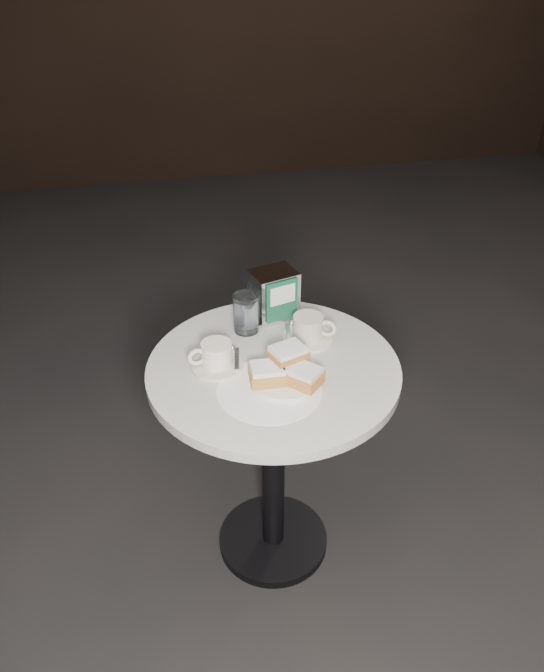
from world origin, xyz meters
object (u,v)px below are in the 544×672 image
Objects in this scene: water_glass_right at (260,303)px; napkin_dispenser at (274,294)px; cafe_table at (273,420)px; beignet_plate at (286,372)px; coffee_cup_right at (308,330)px; water_glass_left at (246,314)px; coffee_cup_left at (216,357)px.

water_glass_right is 0.05m from napkin_dispenser.
beignet_plate is at bearing -77.29° from cafe_table.
water_glass_right reaches higher than coffee_cup_right.
water_glass_right is at bearing 88.11° from cafe_table.
cafe_table is 0.32m from water_glass_left.
beignet_plate reaches higher than coffee_cup_left.
napkin_dispenser is (0.05, 0.01, 0.02)m from water_glass_right.
coffee_cup_right is (0.11, 0.18, 0.00)m from beignet_plate.
coffee_cup_right is at bearing 10.10° from coffee_cup_left.
cafe_table is at bearing -16.05° from coffee_cup_left.
beignet_plate is 1.99× the size of water_glass_left.
water_glass_right is (-0.01, 0.32, 0.02)m from beignet_plate.
cafe_table is 4.88× the size of napkin_dispenser.
coffee_cup_left is at bearing -124.08° from water_glass_left.
napkin_dispenser is at bearing 41.87° from coffee_cup_left.
water_glass_left and water_glass_right have the same top height.
napkin_dispenser reaches higher than coffee_cup_right.
cafe_table is at bearing -77.08° from water_glass_left.
coffee_cup_left is at bearing 148.36° from beignet_plate.
beignet_plate is at bearing -77.14° from water_glass_left.
napkin_dispenser reaches higher than water_glass_left.
water_glass_right reaches higher than cafe_table.
beignet_plate is at bearing -37.37° from coffee_cup_left.
napkin_dispenser is at bearing 16.65° from water_glass_right.
cafe_table is at bearing -91.89° from water_glass_right.
coffee_cup_right is 1.63× the size of water_glass_right.
water_glass_left is 0.07m from water_glass_right.
coffee_cup_right is 1.28× the size of napkin_dispenser.
coffee_cup_left is 0.20m from water_glass_left.
coffee_cup_left is 0.82× the size of coffee_cup_right.
water_glass_right is (0.01, 0.24, 0.26)m from cafe_table.
coffee_cup_right is (0.28, 0.08, 0.00)m from coffee_cup_left.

